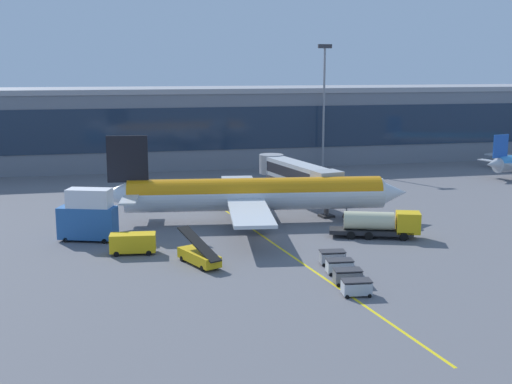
# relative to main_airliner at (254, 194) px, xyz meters

# --- Properties ---
(ground_plane) EXTENTS (700.00, 700.00, 0.00)m
(ground_plane) POSITION_rel_main_airliner_xyz_m (-0.56, -7.37, -3.83)
(ground_plane) COLOR slate
(apron_lead_in_line) EXTENTS (10.52, 79.38, 0.01)m
(apron_lead_in_line) POSITION_rel_main_airliner_xyz_m (-0.76, -5.37, -3.83)
(apron_lead_in_line) COLOR yellow
(apron_lead_in_line) RESTS_ON ground_plane
(terminal_building) EXTENTS (166.80, 19.82, 16.11)m
(terminal_building) POSITION_rel_main_airliner_xyz_m (19.25, 54.91, 4.24)
(terminal_building) COLOR slate
(terminal_building) RESTS_ON ground_plane
(main_airliner) EXTENTS (41.88, 33.18, 11.76)m
(main_airliner) POSITION_rel_main_airliner_xyz_m (0.00, 0.00, 0.00)
(main_airliner) COLOR silver
(main_airliner) RESTS_ON ground_plane
(jet_bridge) EXTENTS (7.48, 21.50, 6.52)m
(jet_bridge) POSITION_rel_main_airliner_xyz_m (8.64, 10.20, 1.00)
(jet_bridge) COLOR #B2B7BC
(jet_bridge) RESTS_ON ground_plane
(fuel_tanker) EXTENTS (11.02, 5.95, 3.25)m
(fuel_tanker) POSITION_rel_main_airliner_xyz_m (13.29, -11.26, -2.08)
(fuel_tanker) COLOR #232326
(fuel_tanker) RESTS_ON ground_plane
(catering_lift) EXTENTS (7.24, 4.57, 6.30)m
(catering_lift) POSITION_rel_main_airliner_xyz_m (-21.23, -4.80, -0.76)
(catering_lift) COLOR #285B9E
(catering_lift) RESTS_ON ground_plane
(belt_loader) EXTENTS (4.09, 6.87, 3.49)m
(belt_loader) POSITION_rel_main_airliner_xyz_m (-9.71, -17.37, -2.84)
(belt_loader) COLOR yellow
(belt_loader) RESTS_ON ground_plane
(crew_van) EXTENTS (5.20, 2.62, 2.30)m
(crew_van) POSITION_rel_main_airliner_xyz_m (-16.21, -11.69, -2.52)
(crew_van) COLOR yellow
(crew_van) RESTS_ON ground_plane
(baggage_cart_0) EXTENTS (2.80, 1.87, 1.48)m
(baggage_cart_0) POSITION_rel_main_airliner_xyz_m (2.97, -29.79, -3.05)
(baggage_cart_0) COLOR #B2B7BC
(baggage_cart_0) RESTS_ON ground_plane
(baggage_cart_1) EXTENTS (2.80, 1.87, 1.48)m
(baggage_cart_1) POSITION_rel_main_airliner_xyz_m (3.31, -26.61, -3.05)
(baggage_cart_1) COLOR #595B60
(baggage_cart_1) RESTS_ON ground_plane
(baggage_cart_2) EXTENTS (2.80, 1.87, 1.48)m
(baggage_cart_2) POSITION_rel_main_airliner_xyz_m (3.65, -23.43, -3.05)
(baggage_cart_2) COLOR #B2B7BC
(baggage_cart_2) RESTS_ON ground_plane
(baggage_cart_3) EXTENTS (2.80, 1.87, 1.48)m
(baggage_cart_3) POSITION_rel_main_airliner_xyz_m (3.99, -20.24, -3.05)
(baggage_cart_3) COLOR gray
(baggage_cart_3) RESTS_ON ground_plane
(apron_light_mast_0) EXTENTS (2.80, 0.50, 24.78)m
(apron_light_mast_0) POSITION_rel_main_airliner_xyz_m (23.97, 42.95, 10.57)
(apron_light_mast_0) COLOR gray
(apron_light_mast_0) RESTS_ON ground_plane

